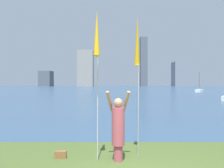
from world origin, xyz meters
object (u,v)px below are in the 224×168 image
kite_flag_right (138,44)px  bag (61,155)px  person (119,126)px  kite_flag_left (98,37)px  sailboat_4 (200,91)px

kite_flag_right → bag: 3.67m
person → kite_flag_left: size_ratio=0.47×
kite_flag_right → sailboat_4: (16.58, 41.07, -2.80)m
person → kite_flag_left: bearing=-176.3°
kite_flag_left → kite_flag_right: size_ratio=1.00×
person → kite_flag_right: size_ratio=0.47×
kite_flag_left → person: bearing=19.2°
person → bag: person is taller
kite_flag_right → person: bearing=-141.3°
kite_flag_left → sailboat_4: 45.37m
bag → sailboat_4: bearing=65.7°
bag → sailboat_4: (18.66, 41.31, 0.21)m
person → bag: (-1.54, 0.20, -0.80)m
person → kite_flag_right: (0.54, 0.43, 2.21)m
bag → kite_flag_right: bearing=6.5°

